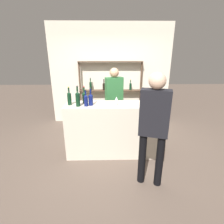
{
  "coord_description": "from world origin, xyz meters",
  "views": [
    {
      "loc": [
        -0.08,
        -3.24,
        2.06
      ],
      "look_at": [
        0.0,
        0.0,
        0.92
      ],
      "focal_mm": 28.0,
      "sensor_mm": 36.0,
      "label": 1
    }
  ],
  "objects_px": {
    "customer_right": "(154,122)",
    "counter_bottle_1": "(91,99)",
    "counter_bottle_2": "(149,100)",
    "ice_bucket": "(147,98)",
    "counter_bottle_4": "(86,100)",
    "server_behind_counter": "(114,96)",
    "counter_bottle_5": "(78,98)",
    "counter_bottle_3": "(69,98)",
    "counter_bottle_0": "(84,97)",
    "wine_glass": "(116,99)"
  },
  "relations": [
    {
      "from": "wine_glass",
      "to": "ice_bucket",
      "type": "bearing_deg",
      "value": 15.56
    },
    {
      "from": "counter_bottle_4",
      "to": "server_behind_counter",
      "type": "relative_size",
      "value": 0.18
    },
    {
      "from": "counter_bottle_1",
      "to": "counter_bottle_5",
      "type": "bearing_deg",
      "value": -167.21
    },
    {
      "from": "counter_bottle_4",
      "to": "ice_bucket",
      "type": "distance_m",
      "value": 1.2
    },
    {
      "from": "counter_bottle_4",
      "to": "server_behind_counter",
      "type": "bearing_deg",
      "value": 61.6
    },
    {
      "from": "counter_bottle_2",
      "to": "counter_bottle_5",
      "type": "distance_m",
      "value": 1.32
    },
    {
      "from": "counter_bottle_1",
      "to": "customer_right",
      "type": "relative_size",
      "value": 0.18
    },
    {
      "from": "counter_bottle_0",
      "to": "counter_bottle_2",
      "type": "relative_size",
      "value": 1.06
    },
    {
      "from": "counter_bottle_0",
      "to": "counter_bottle_4",
      "type": "bearing_deg",
      "value": -75.35
    },
    {
      "from": "counter_bottle_4",
      "to": "counter_bottle_0",
      "type": "bearing_deg",
      "value": 104.65
    },
    {
      "from": "counter_bottle_0",
      "to": "counter_bottle_5",
      "type": "height_order",
      "value": "counter_bottle_5"
    },
    {
      "from": "counter_bottle_0",
      "to": "counter_bottle_3",
      "type": "xyz_separation_m",
      "value": [
        -0.27,
        -0.13,
        0.01
      ]
    },
    {
      "from": "counter_bottle_2",
      "to": "counter_bottle_4",
      "type": "bearing_deg",
      "value": 178.54
    },
    {
      "from": "counter_bottle_1",
      "to": "server_behind_counter",
      "type": "relative_size",
      "value": 0.2
    },
    {
      "from": "counter_bottle_5",
      "to": "wine_glass",
      "type": "distance_m",
      "value": 0.72
    },
    {
      "from": "counter_bottle_5",
      "to": "server_behind_counter",
      "type": "bearing_deg",
      "value": 55.76
    },
    {
      "from": "counter_bottle_1",
      "to": "ice_bucket",
      "type": "relative_size",
      "value": 1.58
    },
    {
      "from": "counter_bottle_2",
      "to": "customer_right",
      "type": "relative_size",
      "value": 0.17
    },
    {
      "from": "counter_bottle_2",
      "to": "counter_bottle_4",
      "type": "relative_size",
      "value": 1.0
    },
    {
      "from": "customer_right",
      "to": "counter_bottle_1",
      "type": "bearing_deg",
      "value": 66.63
    },
    {
      "from": "counter_bottle_3",
      "to": "counter_bottle_4",
      "type": "xyz_separation_m",
      "value": [
        0.32,
        -0.09,
        -0.02
      ]
    },
    {
      "from": "counter_bottle_1",
      "to": "customer_right",
      "type": "bearing_deg",
      "value": -40.6
    },
    {
      "from": "counter_bottle_2",
      "to": "wine_glass",
      "type": "xyz_separation_m",
      "value": [
        -0.6,
        0.05,
        0.01
      ]
    },
    {
      "from": "counter_bottle_2",
      "to": "counter_bottle_4",
      "type": "xyz_separation_m",
      "value": [
        -1.17,
        0.03,
        0.0
      ]
    },
    {
      "from": "counter_bottle_2",
      "to": "server_behind_counter",
      "type": "height_order",
      "value": "server_behind_counter"
    },
    {
      "from": "counter_bottle_5",
      "to": "counter_bottle_2",
      "type": "bearing_deg",
      "value": -1.15
    },
    {
      "from": "server_behind_counter",
      "to": "customer_right",
      "type": "height_order",
      "value": "customer_right"
    },
    {
      "from": "counter_bottle_0",
      "to": "counter_bottle_5",
      "type": "relative_size",
      "value": 0.86
    },
    {
      "from": "counter_bottle_1",
      "to": "counter_bottle_3",
      "type": "height_order",
      "value": "counter_bottle_3"
    },
    {
      "from": "counter_bottle_3",
      "to": "counter_bottle_5",
      "type": "relative_size",
      "value": 0.91
    },
    {
      "from": "counter_bottle_0",
      "to": "customer_right",
      "type": "height_order",
      "value": "customer_right"
    },
    {
      "from": "wine_glass",
      "to": "ice_bucket",
      "type": "relative_size",
      "value": 0.82
    },
    {
      "from": "counter_bottle_4",
      "to": "counter_bottle_5",
      "type": "bearing_deg",
      "value": -178.63
    },
    {
      "from": "counter_bottle_5",
      "to": "customer_right",
      "type": "height_order",
      "value": "customer_right"
    },
    {
      "from": "ice_bucket",
      "to": "server_behind_counter",
      "type": "bearing_deg",
      "value": 126.41
    },
    {
      "from": "counter_bottle_4",
      "to": "counter_bottle_5",
      "type": "xyz_separation_m",
      "value": [
        -0.15,
        -0.0,
        0.03
      ]
    },
    {
      "from": "counter_bottle_3",
      "to": "customer_right",
      "type": "xyz_separation_m",
      "value": [
        1.4,
        -0.89,
        -0.14
      ]
    },
    {
      "from": "server_behind_counter",
      "to": "customer_right",
      "type": "distance_m",
      "value": 1.91
    },
    {
      "from": "counter_bottle_5",
      "to": "wine_glass",
      "type": "bearing_deg",
      "value": 1.82
    },
    {
      "from": "counter_bottle_3",
      "to": "counter_bottle_4",
      "type": "height_order",
      "value": "counter_bottle_3"
    },
    {
      "from": "counter_bottle_1",
      "to": "counter_bottle_5",
      "type": "relative_size",
      "value": 0.87
    },
    {
      "from": "counter_bottle_0",
      "to": "counter_bottle_1",
      "type": "bearing_deg",
      "value": -49.68
    },
    {
      "from": "counter_bottle_1",
      "to": "counter_bottle_5",
      "type": "distance_m",
      "value": 0.24
    },
    {
      "from": "counter_bottle_3",
      "to": "server_behind_counter",
      "type": "relative_size",
      "value": 0.21
    },
    {
      "from": "counter_bottle_2",
      "to": "ice_bucket",
      "type": "xyz_separation_m",
      "value": [
        0.01,
        0.22,
        -0.01
      ]
    },
    {
      "from": "customer_right",
      "to": "wine_glass",
      "type": "bearing_deg",
      "value": 49.06
    },
    {
      "from": "counter_bottle_2",
      "to": "server_behind_counter",
      "type": "relative_size",
      "value": 0.18
    },
    {
      "from": "customer_right",
      "to": "ice_bucket",
      "type": "bearing_deg",
      "value": 10.94
    },
    {
      "from": "counter_bottle_0",
      "to": "wine_glass",
      "type": "xyz_separation_m",
      "value": [
        0.62,
        -0.2,
        0.0
      ]
    },
    {
      "from": "counter_bottle_3",
      "to": "wine_glass",
      "type": "xyz_separation_m",
      "value": [
        0.89,
        -0.07,
        -0.01
      ]
    }
  ]
}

